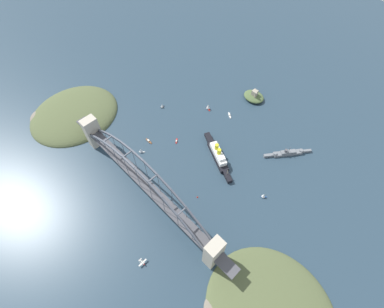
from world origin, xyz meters
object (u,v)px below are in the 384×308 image
at_px(channel_marker_buoy, 197,197).
at_px(small_boat_5, 149,141).
at_px(ocean_liner, 218,155).
at_px(small_boat_6, 176,141).
at_px(naval_cruiser, 287,153).
at_px(small_boat_1, 230,115).
at_px(seaplane_taxiing_near_bridge, 142,262).
at_px(fort_island_mid_harbor, 254,96).
at_px(harbor_arch_bridge, 145,183).
at_px(small_boat_4, 208,107).
at_px(small_boat_0, 162,106).
at_px(small_boat_2, 264,195).
at_px(small_boat_3, 141,150).

bearing_deg(channel_marker_buoy, small_boat_5, 173.52).
distance_m(ocean_liner, small_boat_6, 65.31).
relative_size(naval_cruiser, small_boat_1, 5.10).
distance_m(seaplane_taxiing_near_bridge, small_boat_6, 172.70).
bearing_deg(channel_marker_buoy, fort_island_mid_harbor, 107.78).
relative_size(harbor_arch_bridge, small_boat_4, 26.86).
height_order(small_boat_0, small_boat_6, small_boat_0).
distance_m(ocean_liner, fort_island_mid_harbor, 134.36).
distance_m(ocean_liner, small_boat_4, 94.47).
bearing_deg(small_boat_0, harbor_arch_bridge, -47.97).
distance_m(small_boat_0, small_boat_2, 209.73).
distance_m(harbor_arch_bridge, seaplane_taxiing_near_bridge, 89.06).
height_order(ocean_liner, small_boat_5, ocean_liner).
height_order(seaplane_taxiing_near_bridge, small_boat_6, seaplane_taxiing_near_bridge).
distance_m(small_boat_2, small_boat_6, 144.33).
distance_m(seaplane_taxiing_near_bridge, small_boat_3, 151.38).
bearing_deg(small_boat_6, small_boat_3, -113.12).
xyz_separation_m(seaplane_taxiing_near_bridge, small_boat_4, (-111.27, 221.79, 2.85)).
distance_m(harbor_arch_bridge, small_boat_2, 149.49).
distance_m(naval_cruiser, channel_marker_buoy, 143.42).
relative_size(naval_cruiser, small_boat_6, 6.98).
relative_size(naval_cruiser, seaplane_taxiing_near_bridge, 5.52).
relative_size(small_boat_5, small_boat_6, 1.50).
relative_size(harbor_arch_bridge, small_boat_1, 25.55).
relative_size(small_boat_0, small_boat_3, 0.97).
height_order(fort_island_mid_harbor, seaplane_taxiing_near_bridge, fort_island_mid_harbor).
xyz_separation_m(fort_island_mid_harbor, small_boat_0, (-89.53, -120.32, -1.23)).
height_order(harbor_arch_bridge, small_boat_6, harbor_arch_bridge).
bearing_deg(harbor_arch_bridge, small_boat_0, 132.03).
bearing_deg(small_boat_2, small_boat_3, -157.81).
height_order(ocean_liner, small_boat_1, ocean_liner).
xyz_separation_m(small_boat_1, small_boat_3, (-41.79, -142.25, 2.90)).
bearing_deg(small_boat_2, small_boat_6, -172.80).
xyz_separation_m(small_boat_1, channel_marker_buoy, (63.95, -135.28, 0.30)).
height_order(seaplane_taxiing_near_bridge, small_boat_3, small_boat_3).
relative_size(seaplane_taxiing_near_bridge, small_boat_0, 1.37).
distance_m(harbor_arch_bridge, small_boat_0, 154.74).
bearing_deg(small_boat_5, small_boat_3, -69.56).
relative_size(small_boat_1, small_boat_4, 1.05).
height_order(ocean_liner, fort_island_mid_harbor, ocean_liner).
distance_m(fort_island_mid_harbor, small_boat_0, 149.98).
bearing_deg(fort_island_mid_harbor, seaplane_taxiing_near_bridge, -75.53).
bearing_deg(small_boat_1, small_boat_6, -102.63).
distance_m(small_boat_2, small_boat_5, 177.76).
relative_size(naval_cruiser, small_boat_5, 4.67).
distance_m(naval_cruiser, small_boat_6, 158.15).
xyz_separation_m(harbor_arch_bridge, small_boat_2, (107.04, 101.72, -23.30)).
bearing_deg(small_boat_4, naval_cruiser, 6.38).
relative_size(small_boat_1, small_boat_5, 0.92).
bearing_deg(small_boat_2, small_boat_4, 158.31).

